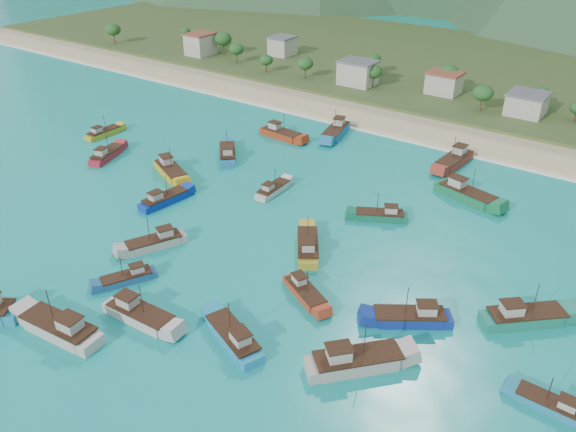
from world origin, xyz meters
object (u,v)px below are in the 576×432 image
Objects in this scene: boat_28 at (140,315)px; boat_33 at (155,243)px; boat_17 at (524,318)px; boat_31 at (308,247)px; boat_13 at (356,362)px; boat_20 at (381,216)px; boat_4 at (164,200)px; boat_30 at (336,132)px; boat_11 at (60,329)px; boat_24 at (454,161)px; boat_16 at (281,134)px; boat_25 at (107,155)px; boat_12 at (228,154)px; boat_19 at (171,171)px; boat_32 at (466,195)px; boat_9 at (104,133)px; boat_8 at (305,293)px; boat_14 at (128,279)px; boat_18 at (411,318)px; boat_29 at (273,190)px.

boat_33 is (-12.47, 14.42, -0.11)m from boat_28.
boat_17 is 34.62m from boat_31.
boat_13 is 1.19× the size of boat_20.
boat_30 reaches higher than boat_4.
boat_11 is (16.24, -34.50, 0.26)m from boat_4.
boat_24 reaches higher than boat_17.
boat_30 is at bearing 136.41° from boat_16.
boat_25 is at bearing 139.64° from boat_31.
boat_12 is at bearing 35.00° from boat_24.
boat_32 is (55.06, 25.82, 0.07)m from boat_19.
boat_11 is at bearing -94.96° from boat_17.
boat_31 is (-19.72, 18.71, -0.15)m from boat_13.
boat_13 is at bearing -19.98° from boat_9.
boat_14 is (-24.24, -12.78, -0.07)m from boat_8.
boat_11 is 10.45m from boat_28.
boat_11 is 39.68m from boat_13.
boat_16 is at bearing -163.31° from boat_28.
boat_24 reaches higher than boat_28.
boat_9 reaches higher than boat_14.
boat_8 is at bearing 43.83° from boat_16.
boat_18 is 1.00× the size of boat_25.
boat_19 is at bearing 42.79° from boat_18.
boat_24 reaches higher than boat_20.
boat_9 is 0.85× the size of boat_17.
boat_32 reaches higher than boat_20.
boat_11 is 84.53m from boat_30.
boat_11 is 47.85m from boat_18.
boat_13 is 1.01× the size of boat_28.
boat_29 is at bearing 58.31° from boat_24.
boat_4 is 24.15m from boat_12.
boat_28 reaches higher than boat_18.
boat_30 is at bearing 97.80° from boat_29.
boat_20 is 0.76× the size of boat_24.
boat_8 is at bearing -125.61° from boat_14.
boat_12 is 0.96× the size of boat_17.
boat_28 is (49.11, -33.83, 0.10)m from boat_25.
boat_8 reaches higher than boat_29.
boat_17 is (52.36, 25.56, 0.35)m from boat_14.
boat_4 is 1.07× the size of boat_20.
boat_9 is 57.63m from boat_30.
boat_9 is at bearing -62.69° from boat_32.
boat_16 is at bearing -81.65° from boat_32.
boat_8 is 0.76× the size of boat_19.
boat_14 is 0.71× the size of boat_19.
boat_16 reaches higher than boat_18.
boat_9 is (-76.65, 24.37, 0.03)m from boat_8.
boat_12 is at bearing 29.75° from boat_18.
boat_24 is 1.12× the size of boat_28.
boat_8 is 27.40m from boat_14.
boat_8 is (38.39, -8.38, -0.11)m from boat_4.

